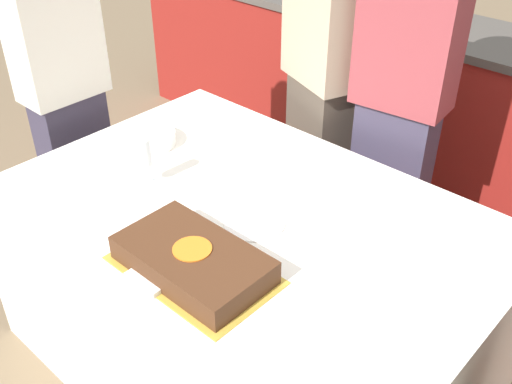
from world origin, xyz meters
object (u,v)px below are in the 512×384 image
object	(u,v)px
cake	(193,260)
plate_stack	(147,138)
person_standing_back	(321,80)
person_seated_left	(64,91)
person_cutting_cake	(400,104)
wine_glass	(144,154)

from	to	relation	value
cake	plate_stack	distance (m)	0.80
cake	person_standing_back	world-z (taller)	person_standing_back
person_seated_left	person_standing_back	distance (m)	1.10
person_cutting_cake	person_standing_back	world-z (taller)	person_cutting_cake
wine_glass	person_standing_back	world-z (taller)	person_standing_back
cake	person_standing_back	size ratio (longest dim) A/B	0.30
cake	person_cutting_cake	bearing A→B (deg)	90.00
plate_stack	person_cutting_cake	distance (m)	1.02
wine_glass	person_seated_left	world-z (taller)	person_seated_left
wine_glass	person_cutting_cake	world-z (taller)	person_cutting_cake
person_standing_back	person_seated_left	bearing A→B (deg)	66.82
person_cutting_cake	cake	bearing A→B (deg)	83.43
cake	person_cutting_cake	xyz separation A→B (m)	(0.00, 1.12, 0.11)
wine_glass	cake	bearing A→B (deg)	-23.80
wine_glass	person_cutting_cake	size ratio (longest dim) A/B	0.11
cake	plate_stack	size ratio (longest dim) A/B	2.16
plate_stack	person_standing_back	distance (m)	0.80
person_seated_left	person_standing_back	xyz separation A→B (m)	(0.76, 0.79, 0.02)
wine_glass	plate_stack	bearing A→B (deg)	141.37
wine_glass	person_cutting_cake	distance (m)	1.02
cake	person_cutting_cake	size ratio (longest dim) A/B	0.29
person_seated_left	person_standing_back	size ratio (longest dim) A/B	0.98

